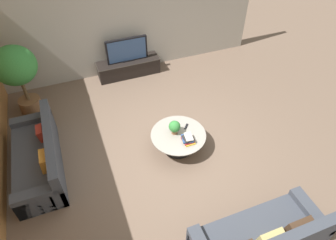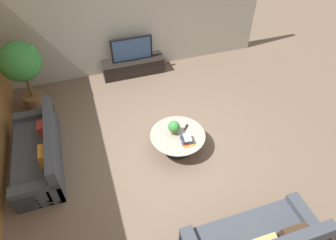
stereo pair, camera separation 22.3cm
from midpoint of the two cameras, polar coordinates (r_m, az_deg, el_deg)
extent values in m
plane|color=brown|center=(6.39, 0.92, -5.34)|extent=(24.00, 24.00, 0.00)
cube|color=#A39E93|center=(8.08, -6.89, 18.92)|extent=(7.40, 0.12, 3.00)
cube|color=black|center=(8.41, -5.86, 10.09)|extent=(1.67, 0.48, 0.44)
cube|color=#2D2823|center=(8.30, -5.96, 11.31)|extent=(1.70, 0.50, 0.02)
cube|color=black|center=(8.12, -6.14, 13.31)|extent=(1.10, 0.08, 0.65)
cube|color=navy|center=(8.09, -6.07, 13.18)|extent=(1.01, 0.00, 0.59)
cube|color=black|center=(8.28, -5.98, 11.44)|extent=(0.33, 0.13, 0.02)
cylinder|color=black|center=(6.38, 2.78, -5.34)|extent=(0.62, 0.62, 0.02)
cylinder|color=black|center=(6.24, 2.84, -4.20)|extent=(0.10, 0.10, 0.39)
cylinder|color=gray|center=(6.09, 2.91, -2.90)|extent=(1.13, 1.13, 0.02)
cube|color=#3D424C|center=(6.45, -22.58, -6.37)|extent=(0.84, 2.16, 0.42)
cube|color=#3D424C|center=(6.11, -20.54, -3.16)|extent=(0.16, 2.16, 0.42)
cube|color=#3D424C|center=(7.12, -22.89, -0.29)|extent=(0.84, 0.20, 0.54)
cube|color=#3D424C|center=(5.78, -22.52, -13.08)|extent=(0.84, 0.20, 0.54)
cube|color=#B23328|center=(6.47, -21.91, -1.57)|extent=(0.16, 0.29, 0.27)
cube|color=orange|center=(5.90, -21.73, -6.48)|extent=(0.14, 0.34, 0.31)
cube|color=#3D424C|center=(5.59, 25.38, -17.44)|extent=(0.20, 0.84, 0.54)
cube|color=#422D1E|center=(5.05, 23.70, -19.09)|extent=(0.39, 0.19, 0.37)
cylinder|color=brown|center=(7.85, -23.21, 3.31)|extent=(0.49, 0.49, 0.38)
cylinder|color=brown|center=(7.60, -24.11, 5.82)|extent=(0.08, 0.08, 0.50)
ellipsoid|color=#337F38|center=(7.25, -25.62, 10.02)|extent=(0.91, 0.91, 0.85)
cylinder|color=brown|center=(6.08, 2.18, -2.26)|extent=(0.12, 0.12, 0.08)
sphere|color=#337F38|center=(5.98, 2.22, -1.30)|extent=(0.24, 0.24, 0.24)
cube|color=gold|center=(5.95, 4.77, -4.17)|extent=(0.20, 0.25, 0.03)
cube|color=#A32823|center=(5.93, 4.64, -3.96)|extent=(0.21, 0.23, 0.03)
cube|color=#2D4C84|center=(5.92, 4.57, -3.67)|extent=(0.25, 0.27, 0.04)
cube|color=#232326|center=(5.88, 4.70, -3.59)|extent=(0.20, 0.21, 0.02)
cube|color=beige|center=(5.88, 4.82, -3.34)|extent=(0.17, 0.24, 0.03)
cube|color=black|center=(6.24, 4.50, -1.37)|extent=(0.13, 0.15, 0.02)
camera|label=1|loc=(0.11, -88.97, 0.97)|focal=32.00mm
camera|label=2|loc=(0.11, 91.03, -0.97)|focal=32.00mm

